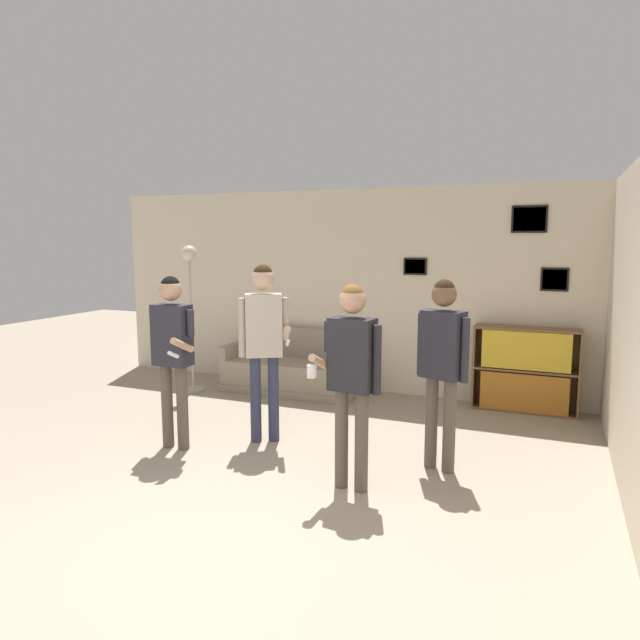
# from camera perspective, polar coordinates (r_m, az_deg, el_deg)

# --- Properties ---
(ground_plane) EXTENTS (20.00, 20.00, 0.00)m
(ground_plane) POSITION_cam_1_polar(r_m,az_deg,el_deg) (4.17, -14.02, -21.48)
(ground_plane) COLOR gray
(wall_back) EXTENTS (7.96, 0.08, 2.70)m
(wall_back) POSITION_cam_1_polar(r_m,az_deg,el_deg) (7.62, 5.63, 2.87)
(wall_back) COLOR beige
(wall_back) RESTS_ON ground_plane
(wall_right) EXTENTS (0.06, 6.75, 2.70)m
(wall_right) POSITION_cam_1_polar(r_m,az_deg,el_deg) (5.14, 28.94, -0.65)
(wall_right) COLOR beige
(wall_right) RESTS_ON ground_plane
(couch) EXTENTS (1.85, 0.80, 0.82)m
(couch) POSITION_cam_1_polar(r_m,az_deg,el_deg) (7.77, -2.75, -5.03)
(couch) COLOR gray
(couch) RESTS_ON ground_plane
(bookshelf) EXTENTS (1.20, 0.30, 1.01)m
(bookshelf) POSITION_cam_1_polar(r_m,az_deg,el_deg) (7.22, 19.83, -4.71)
(bookshelf) COLOR brown
(bookshelf) RESTS_ON ground_plane
(floor_lamp) EXTENTS (0.28, 0.28, 1.96)m
(floor_lamp) POSITION_cam_1_polar(r_m,az_deg,el_deg) (7.75, -12.84, 2.96)
(floor_lamp) COLOR #ADA89E
(floor_lamp) RESTS_ON ground_plane
(person_player_foreground_left) EXTENTS (0.50, 0.45, 1.70)m
(person_player_foreground_left) POSITION_cam_1_polar(r_m,az_deg,el_deg) (5.67, -14.56, -2.30)
(person_player_foreground_left) COLOR brown
(person_player_foreground_left) RESTS_ON ground_plane
(person_player_foreground_center) EXTENTS (0.60, 0.39, 1.80)m
(person_player_foreground_center) POSITION_cam_1_polar(r_m,az_deg,el_deg) (5.69, -5.66, -1.27)
(person_player_foreground_center) COLOR #2D334C
(person_player_foreground_center) RESTS_ON ground_plane
(person_watcher_holding_cup) EXTENTS (0.53, 0.41, 1.69)m
(person_watcher_holding_cup) POSITION_cam_1_polar(r_m,az_deg,el_deg) (4.58, 3.19, -4.51)
(person_watcher_holding_cup) COLOR brown
(person_watcher_holding_cup) RESTS_ON ground_plane
(person_spectator_near_bookshelf) EXTENTS (0.48, 0.31, 1.70)m
(person_spectator_near_bookshelf) POSITION_cam_1_polar(r_m,az_deg,el_deg) (5.08, 12.13, -3.36)
(person_spectator_near_bookshelf) COLOR brown
(person_spectator_near_bookshelf) RESTS_ON ground_plane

